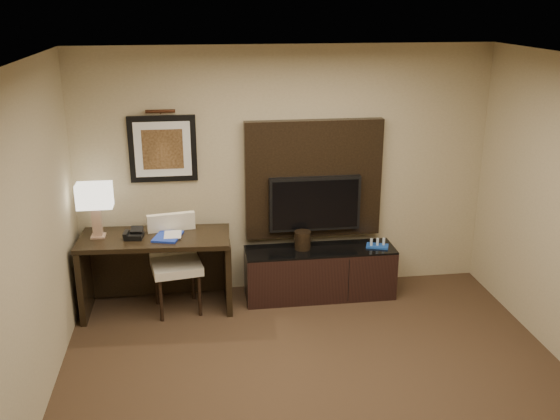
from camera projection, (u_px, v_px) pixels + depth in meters
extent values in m
cube|color=silver|center=(343.00, 71.00, 4.01)|extent=(4.50, 5.00, 0.01)
cube|color=tan|center=(286.00, 172.00, 6.79)|extent=(4.50, 0.01, 2.70)
cube|color=tan|center=(7.00, 282.00, 4.15)|extent=(0.01, 5.00, 2.70)
cube|color=black|center=(157.00, 273.00, 6.53)|extent=(1.57, 0.75, 0.82)
cube|color=black|center=(320.00, 273.00, 6.85)|extent=(1.63, 0.46, 0.56)
cube|color=black|center=(313.00, 179.00, 6.80)|extent=(1.50, 0.12, 1.30)
cube|color=black|center=(315.00, 204.00, 6.79)|extent=(1.00, 0.08, 0.60)
cube|color=black|center=(163.00, 149.00, 6.50)|extent=(0.70, 0.04, 0.70)
cylinder|color=#412315|center=(160.00, 111.00, 6.34)|extent=(0.04, 0.04, 0.30)
cube|color=#1A34AC|center=(168.00, 236.00, 6.37)|extent=(0.33, 0.39, 0.02)
imported|color=tan|center=(163.00, 226.00, 6.35)|extent=(0.18, 0.02, 0.24)
cylinder|color=black|center=(303.00, 240.00, 6.73)|extent=(0.21, 0.21, 0.20)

